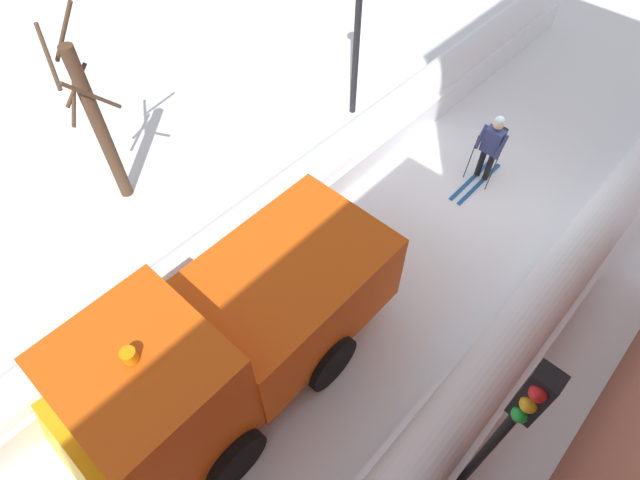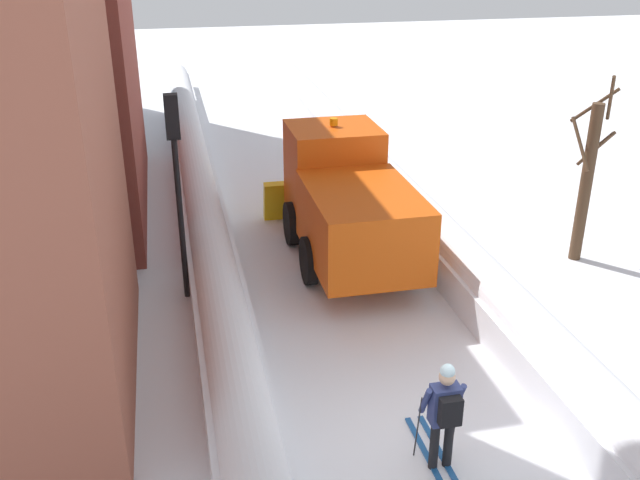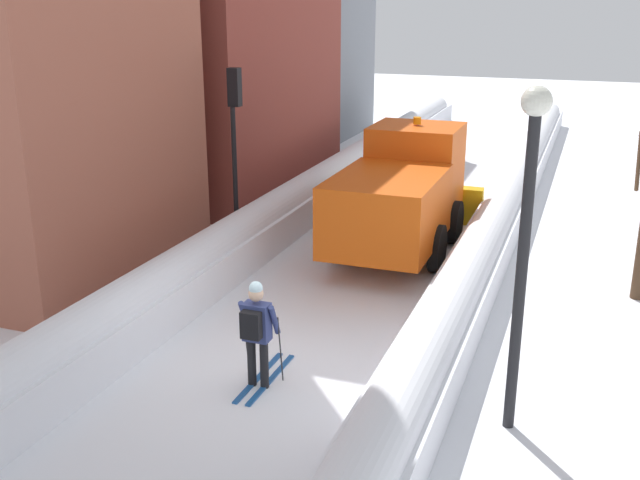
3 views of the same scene
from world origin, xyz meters
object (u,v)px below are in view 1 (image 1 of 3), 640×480
(plow_truck, at_px, (231,339))
(traffic_light_pole, at_px, (512,422))
(bare_tree_near, at_px, (98,124))
(skier, at_px, (492,145))

(plow_truck, relative_size, traffic_light_pole, 1.36)
(plow_truck, xyz_separation_m, traffic_light_pole, (-3.88, -1.06, 1.61))
(traffic_light_pole, bearing_deg, plow_truck, 15.27)
(plow_truck, distance_m, bare_tree_near, 5.60)
(plow_truck, distance_m, traffic_light_pole, 4.33)
(plow_truck, xyz_separation_m, skier, (-0.44, -7.39, -0.48))
(plow_truck, bearing_deg, skier, -93.39)
(skier, bearing_deg, bare_tree_near, 46.33)
(skier, relative_size, traffic_light_pole, 0.41)
(traffic_light_pole, relative_size, bare_tree_near, 0.98)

